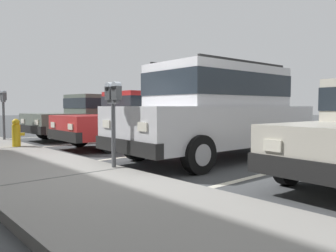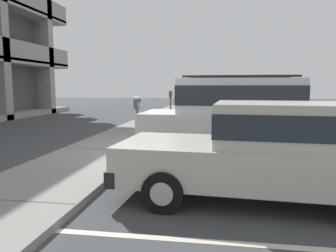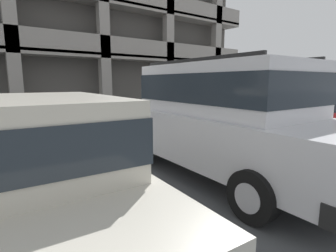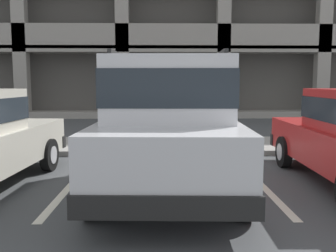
# 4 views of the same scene
# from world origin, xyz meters

# --- Properties ---
(ground_plane) EXTENTS (80.00, 80.00, 0.10)m
(ground_plane) POSITION_xyz_m (0.00, 0.00, -0.05)
(ground_plane) COLOR #444749
(sidewalk) EXTENTS (40.00, 2.20, 0.12)m
(sidewalk) POSITION_xyz_m (0.00, 1.30, 0.06)
(sidewalk) COLOR gray
(sidewalk) RESTS_ON ground_plane
(parking_stall_lines) EXTENTS (12.39, 4.80, 0.01)m
(parking_stall_lines) POSITION_xyz_m (1.53, -1.40, 0.00)
(parking_stall_lines) COLOR silver
(parking_stall_lines) RESTS_ON ground_plane
(silver_suv) EXTENTS (2.15, 4.85, 2.03)m
(silver_suv) POSITION_xyz_m (0.05, -2.22, 1.09)
(silver_suv) COLOR silver
(silver_suv) RESTS_ON ground_plane
(parking_meter_near) EXTENTS (0.35, 0.12, 1.41)m
(parking_meter_near) POSITION_xyz_m (0.14, 0.35, 1.17)
(parking_meter_near) COLOR #595B60
(parking_meter_near) RESTS_ON sidewalk
(parking_garage) EXTENTS (32.00, 10.00, 13.25)m
(parking_garage) POSITION_xyz_m (-1.80, 14.42, 6.03)
(parking_garage) COLOR #54514D
(parking_garage) RESTS_ON ground_plane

